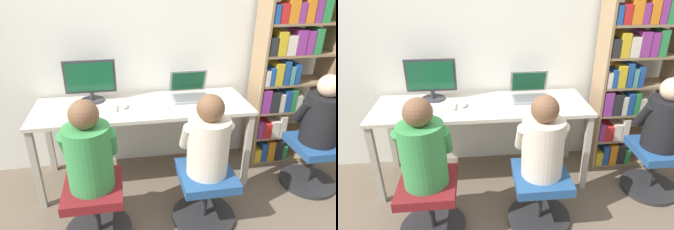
% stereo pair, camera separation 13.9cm
% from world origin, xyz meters
% --- Properties ---
extents(ground_plane, '(14.00, 14.00, 0.00)m').
position_xyz_m(ground_plane, '(0.00, 0.00, 0.00)').
color(ground_plane, brown).
extents(wall_back, '(10.00, 0.05, 2.60)m').
position_xyz_m(wall_back, '(0.00, 0.68, 1.30)').
color(wall_back, silver).
rests_on(wall_back, ground_plane).
extents(desk, '(1.86, 0.61, 0.76)m').
position_xyz_m(desk, '(0.00, 0.31, 0.68)').
color(desk, beige).
rests_on(desk, ground_plane).
extents(desktop_monitor, '(0.44, 0.21, 0.37)m').
position_xyz_m(desktop_monitor, '(-0.44, 0.48, 0.94)').
color(desktop_monitor, '#333338').
rests_on(desktop_monitor, desk).
extents(laptop, '(0.35, 0.30, 0.24)m').
position_xyz_m(laptop, '(0.45, 0.42, 0.81)').
color(laptop, gray).
rests_on(laptop, desk).
extents(keyboard, '(0.44, 0.14, 0.03)m').
position_xyz_m(keyboard, '(-0.45, 0.26, 0.77)').
color(keyboard, silver).
rests_on(keyboard, desk).
extents(computer_mouse_by_keyboard, '(0.06, 0.11, 0.03)m').
position_xyz_m(computer_mouse_by_keyboard, '(-0.16, 0.29, 0.78)').
color(computer_mouse_by_keyboard, silver).
rests_on(computer_mouse_by_keyboard, desk).
extents(office_chair_left, '(0.50, 0.50, 0.45)m').
position_xyz_m(office_chair_left, '(-0.42, -0.33, 0.25)').
color(office_chair_left, '#262628').
rests_on(office_chair_left, ground_plane).
extents(office_chair_right, '(0.50, 0.50, 0.45)m').
position_xyz_m(office_chair_right, '(0.41, -0.31, 0.25)').
color(office_chair_right, '#262628').
rests_on(office_chair_right, ground_plane).
extents(person_at_monitor, '(0.38, 0.32, 0.64)m').
position_xyz_m(person_at_monitor, '(-0.42, -0.33, 0.73)').
color(person_at_monitor, '#388C47').
rests_on(person_at_monitor, office_chair_left).
extents(person_at_laptop, '(0.37, 0.31, 0.62)m').
position_xyz_m(person_at_laptop, '(0.41, -0.31, 0.72)').
color(person_at_laptop, beige).
rests_on(person_at_laptop, office_chair_right).
extents(bookshelf, '(0.72, 0.29, 1.69)m').
position_xyz_m(bookshelf, '(1.39, 0.44, 0.87)').
color(bookshelf, '#997A56').
rests_on(bookshelf, ground_plane).
extents(office_chair_side, '(0.50, 0.50, 0.45)m').
position_xyz_m(office_chair_side, '(1.50, -0.04, 0.25)').
color(office_chair_side, '#262628').
rests_on(office_chair_side, ground_plane).
extents(person_near_shelf, '(0.38, 0.32, 0.61)m').
position_xyz_m(person_near_shelf, '(1.50, -0.04, 0.71)').
color(person_near_shelf, black).
rests_on(person_near_shelf, office_chair_side).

